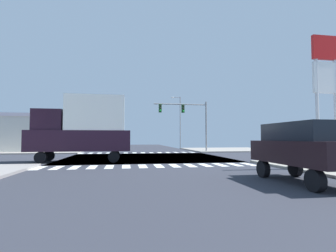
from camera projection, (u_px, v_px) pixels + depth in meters
The scene contains 11 objects.
ground at pixel (146, 158), 22.93m from camera, with size 90.00×90.00×0.05m.
sidewalk_corner_ne at pixel (229, 150), 36.90m from camera, with size 12.00×12.00×0.14m.
sidewalk_corner_nw at pixel (37, 151), 32.61m from camera, with size 12.00×12.00×0.14m.
crosswalk_near at pixel (151, 166), 15.70m from camera, with size 13.50×2.00×0.01m.
crosswalk_far at pixel (139, 153), 30.08m from camera, with size 13.50×2.00×0.01m.
traffic_signal_mast at pixel (186, 114), 31.57m from camera, with size 6.76×0.55×6.34m.
gas_station_sign at pixel (326, 76), 14.62m from camera, with size 1.60×0.20×7.66m.
street_lamp at pixel (179, 118), 45.05m from camera, with size 1.78×0.32×9.08m.
bank_building at pixel (5, 133), 33.39m from camera, with size 15.58×9.45×4.70m.
box_truck_crossing_1 at pixel (84, 127), 18.81m from camera, with size 7.20×2.40×4.85m.
suv_leading_1 at pixel (303, 147), 9.86m from camera, with size 1.96×4.60×2.34m.
Camera 1 is at (-1.81, -23.06, 1.73)m, focal length 27.17 mm.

